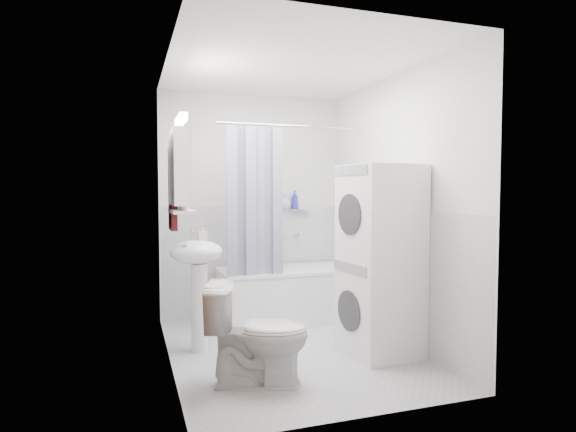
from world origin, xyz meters
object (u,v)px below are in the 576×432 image
object	(u,v)px
washer_dryer	(380,260)
toilet	(258,335)
bathtub	(289,292)
sink	(197,269)

from	to	relation	value
washer_dryer	toilet	distance (m)	1.24
washer_dryer	bathtub	bearing A→B (deg)	101.53
toilet	sink	bearing A→B (deg)	38.64
toilet	bathtub	bearing A→B (deg)	-7.23
bathtub	sink	size ratio (longest dim) A/B	1.39
bathtub	toilet	bearing A→B (deg)	-115.92
sink	toilet	bearing A→B (deg)	-70.05
washer_dryer	toilet	bearing A→B (deg)	-171.37
bathtub	toilet	size ratio (longest dim) A/B	2.00
bathtub	toilet	distance (m)	1.70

